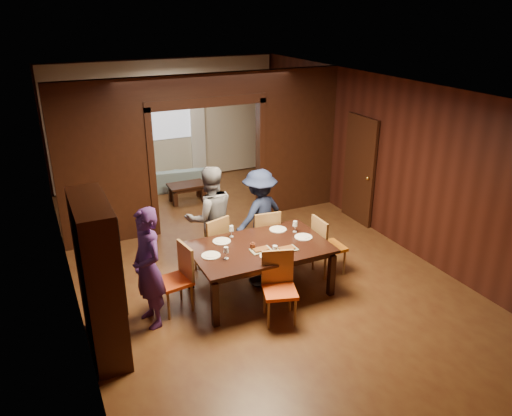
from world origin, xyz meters
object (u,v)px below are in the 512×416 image
dining_table (260,269)px  chair_far_l (210,243)px  sofa (172,178)px  person_navy (260,215)px  chair_left (174,279)px  coffee_table (187,193)px  chair_near (280,289)px  person_purple (148,268)px  hutch (99,279)px  person_grey (210,218)px  chair_right (329,245)px  chair_far_r (263,236)px

dining_table → chair_far_l: (-0.44, 0.91, 0.10)m
sofa → person_navy: bearing=103.3°
sofa → chair_left: 5.09m
coffee_table → chair_near: chair_near is taller
person_purple → hutch: size_ratio=0.84×
person_grey → chair_left: person_grey is taller
person_grey → dining_table: 1.21m
person_purple → chair_right: size_ratio=1.73×
person_purple → chair_far_r: person_purple is taller
person_grey → chair_right: size_ratio=1.78×
coffee_table → chair_near: 4.82m
sofa → chair_right: chair_right is taller
person_grey → chair_far_l: (-0.06, -0.14, -0.38)m
person_purple → hutch: 0.73m
person_navy → chair_left: size_ratio=1.61×
person_purple → person_navy: 2.43m
chair_right → chair_near: same height
person_grey → chair_right: bearing=150.1°
person_grey → coffee_table: person_grey is taller
person_navy → chair_right: person_navy is taller
person_grey → chair_far_l: bearing=67.2°
coffee_table → dining_table: bearing=-92.2°
dining_table → coffee_table: (0.16, 4.02, -0.18)m
dining_table → chair_far_r: 0.93m
person_navy → chair_near: (-0.56, -1.80, -0.29)m
chair_left → chair_near: (1.22, -0.86, 0.00)m
person_navy → chair_right: (0.77, -0.97, -0.29)m
sofa → chair_near: (-0.16, -5.75, 0.24)m
dining_table → person_purple: bearing=-176.6°
dining_table → chair_left: 1.30m
person_navy → chair_right: size_ratio=1.61×
person_purple → dining_table: 1.73m
chair_left → chair_far_l: 1.20m
person_purple → chair_near: person_purple is taller
sofa → coffee_table: 0.94m
dining_table → chair_right: (1.25, 0.05, 0.10)m
person_grey → person_navy: person_grey is taller
chair_far_l → coffee_table: bearing=-120.2°
dining_table → chair_left: bearing=176.9°
dining_table → chair_right: chair_right is taller
chair_right → hutch: 3.64m
chair_left → chair_far_l: bearing=125.5°
person_purple → sofa: bearing=150.7°
person_grey → chair_left: size_ratio=1.78×
coffee_table → person_grey: bearing=-100.2°
chair_far_r → chair_right: bearing=142.7°
hutch → dining_table: bearing=9.6°
sofa → dining_table: dining_table is taller
chair_left → chair_near: 1.49m
person_purple → sofa: person_purple is taller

